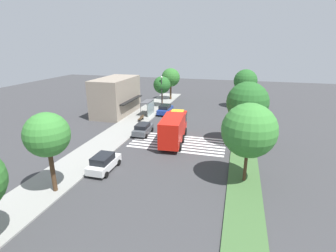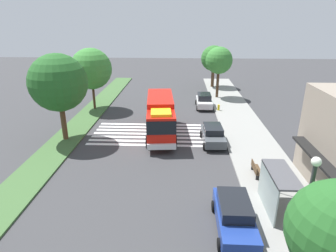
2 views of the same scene
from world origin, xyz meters
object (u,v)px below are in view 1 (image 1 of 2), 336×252
(parked_car_mid, at_px, (143,129))
(median_tree_center, at_px, (245,81))
(sidewalk_tree_east, at_px, (162,85))
(median_tree_west, at_px, (247,103))
(parked_car_east, at_px, (165,109))
(street_lamp, at_px, (162,89))
(sidewalk_tree_west, at_px, (47,135))
(median_tree_far_west, at_px, (249,130))
(fire_hydrant, at_px, (97,158))
(sidewalk_tree_far_east, at_px, (171,78))
(bus_stop_shelter, at_px, (149,105))
(parked_car_west, at_px, (104,162))
(bench_near_shelter, at_px, (141,118))
(fire_truck, at_px, (174,127))

(parked_car_mid, bearing_deg, median_tree_center, -36.18)
(sidewalk_tree_east, relative_size, median_tree_west, 0.76)
(parked_car_east, bearing_deg, street_lamp, 25.67)
(parked_car_east, bearing_deg, sidewalk_tree_west, 175.83)
(sidewalk_tree_east, bearing_deg, sidewalk_tree_west, 180.00)
(median_tree_center, bearing_deg, median_tree_far_west, 180.00)
(street_lamp, height_order, fire_hydrant, street_lamp)
(median_tree_west, bearing_deg, sidewalk_tree_far_east, 34.07)
(bus_stop_shelter, xyz_separation_m, sidewalk_tree_far_east, (13.94, -0.34, 3.18))
(bus_stop_shelter, distance_m, sidewalk_tree_west, 26.24)
(parked_car_west, bearing_deg, median_tree_far_west, -83.98)
(parked_car_west, xyz_separation_m, parked_car_east, (22.94, 0.00, -0.01))
(bench_near_shelter, height_order, median_tree_west, median_tree_west)
(parked_car_east, distance_m, median_tree_center, 17.11)
(parked_car_mid, relative_size, median_tree_center, 0.58)
(fire_truck, height_order, sidewalk_tree_east, sidewalk_tree_east)
(bus_stop_shelter, distance_m, median_tree_far_west, 25.91)
(fire_truck, xyz_separation_m, bench_near_shelter, (7.37, 7.52, -1.46))
(parked_car_mid, xyz_separation_m, fire_hydrant, (-9.76, 1.70, -0.36))
(parked_car_mid, bearing_deg, street_lamp, 4.88)
(fire_truck, distance_m, parked_car_west, 11.12)
(parked_car_west, relative_size, median_tree_far_west, 0.57)
(street_lamp, bearing_deg, sidewalk_tree_far_east, 2.71)
(parked_car_west, bearing_deg, fire_hydrant, 46.58)
(sidewalk_tree_west, xyz_separation_m, sidewalk_tree_east, (33.06, 0.00, -0.91))
(sidewalk_tree_west, bearing_deg, bus_stop_shelter, 0.75)
(sidewalk_tree_east, height_order, median_tree_far_west, median_tree_far_west)
(sidewalk_tree_east, bearing_deg, bench_near_shelter, 178.13)
(sidewalk_tree_far_east, bearing_deg, fire_hydrant, -179.15)
(bus_stop_shelter, xyz_separation_m, median_tree_far_west, (-19.71, -16.50, 3.26))
(parked_car_mid, height_order, parked_car_east, parked_car_east)
(fire_truck, distance_m, median_tree_far_west, 12.65)
(sidewalk_tree_far_east, bearing_deg, median_tree_far_west, -154.35)
(parked_car_east, xyz_separation_m, bench_near_shelter, (-5.69, 2.56, -0.30))
(fire_truck, bearing_deg, median_tree_west, -86.06)
(parked_car_mid, relative_size, sidewalk_tree_west, 0.61)
(parked_car_east, bearing_deg, fire_truck, -158.82)
(parked_car_west, bearing_deg, bench_near_shelter, 8.16)
(sidewalk_tree_far_east, height_order, fire_hydrant, sidewalk_tree_far_east)
(fire_truck, xyz_separation_m, parked_car_mid, (1.47, 4.96, -1.21))
(parked_car_east, xyz_separation_m, sidewalk_tree_far_east, (12.26, 2.20, 4.18))
(bench_near_shelter, relative_size, sidewalk_tree_west, 0.22)
(sidewalk_tree_west, distance_m, sidewalk_tree_east, 33.07)
(sidewalk_tree_east, distance_m, median_tree_center, 16.55)
(fire_hydrant, bearing_deg, bus_stop_shelter, 2.45)
(sidewalk_tree_far_east, bearing_deg, sidewalk_tree_west, -180.00)
(parked_car_mid, bearing_deg, sidewalk_tree_west, 170.42)
(sidewalk_tree_east, bearing_deg, median_tree_west, -136.44)
(fire_truck, relative_size, street_lamp, 1.46)
(parked_car_west, bearing_deg, parked_car_mid, -0.29)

